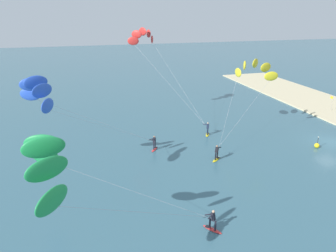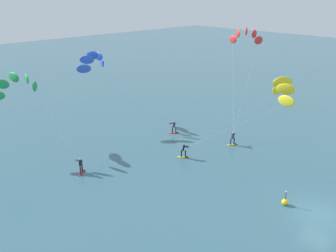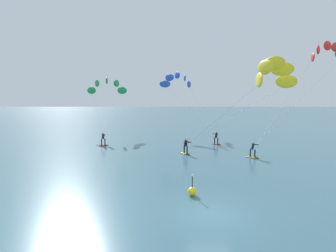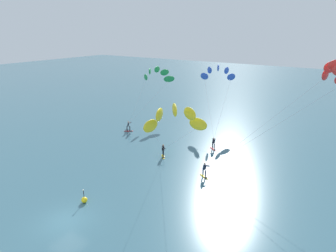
{
  "view_description": "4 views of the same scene",
  "coord_description": "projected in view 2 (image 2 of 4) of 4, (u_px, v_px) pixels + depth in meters",
  "views": [
    {
      "loc": [
        -26.3,
        27.63,
        14.6
      ],
      "look_at": [
        0.91,
        19.92,
        3.83
      ],
      "focal_mm": 32.23,
      "sensor_mm": 36.0,
      "label": 1
    },
    {
      "loc": [
        -25.43,
        -8.14,
        17.14
      ],
      "look_at": [
        -0.94,
        16.95,
        3.35
      ],
      "focal_mm": 36.64,
      "sensor_mm": 36.0,
      "label": 2
    },
    {
      "loc": [
        -2.33,
        -14.56,
        6.5
      ],
      "look_at": [
        -2.2,
        14.84,
        3.05
      ],
      "focal_mm": 30.07,
      "sensor_mm": 36.0,
      "label": 3
    },
    {
      "loc": [
        18.31,
        -12.03,
        15.19
      ],
      "look_at": [
        -0.24,
        15.83,
        3.9
      ],
      "focal_mm": 30.65,
      "sensor_mm": 36.0,
      "label": 4
    }
  ],
  "objects": [
    {
      "name": "ground_plane",
      "position": [
        320.0,
        215.0,
        28.23
      ],
      "size": [
        240.0,
        240.0,
        0.0
      ],
      "primitive_type": "plane",
      "color": "#386070"
    },
    {
      "name": "kitesurfer_nearshore",
      "position": [
        17.0,
        87.0,
        37.44
      ],
      "size": [
        6.31,
        11.87,
        8.99
      ],
      "color": "red",
      "rests_on": "ground"
    },
    {
      "name": "kitesurfer_mid_water",
      "position": [
        96.0,
        63.0,
        45.34
      ],
      "size": [
        8.26,
        13.0,
        9.89
      ],
      "color": "red",
      "rests_on": "ground"
    },
    {
      "name": "kitesurfer_far_out",
      "position": [
        278.0,
        91.0,
        34.31
      ],
      "size": [
        9.43,
        10.35,
        9.34
      ],
      "color": "yellow",
      "rests_on": "ground"
    },
    {
      "name": "kitesurfer_downwind",
      "position": [
        245.0,
        40.0,
        47.13
      ],
      "size": [
        12.55,
        8.74,
        12.56
      ],
      "color": "yellow",
      "rests_on": "ground"
    },
    {
      "name": "marker_buoy",
      "position": [
        285.0,
        202.0,
        29.41
      ],
      "size": [
        0.56,
        0.56,
        1.38
      ],
      "color": "yellow",
      "rests_on": "ground"
    }
  ]
}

